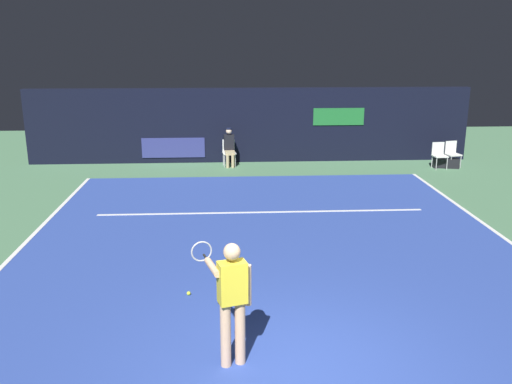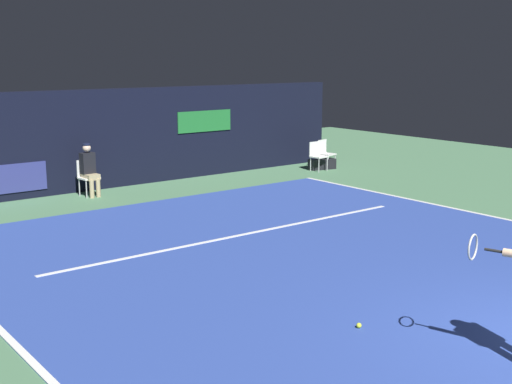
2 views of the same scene
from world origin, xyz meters
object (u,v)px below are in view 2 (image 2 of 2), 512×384
(courtside_chair_far, at_px, (325,152))
(tennis_ball, at_px, (359,325))
(line_judge_on_chair, at_px, (89,169))
(equipment_bag, at_px, (322,164))
(courtside_chair_near, at_px, (317,154))

(courtside_chair_far, bearing_deg, tennis_ball, -131.86)
(line_judge_on_chair, bearing_deg, courtside_chair_far, -3.89)
(tennis_ball, xyz_separation_m, equipment_bag, (8.15, 9.25, 0.11))
(tennis_ball, bearing_deg, courtside_chair_near, 49.39)
(courtside_chair_near, distance_m, equipment_bag, 0.46)
(line_judge_on_chair, height_order, equipment_bag, line_judge_on_chair)
(courtside_chair_near, bearing_deg, line_judge_on_chair, 174.13)
(courtside_chair_near, bearing_deg, courtside_chair_far, 21.17)
(line_judge_on_chair, distance_m, tennis_ball, 9.93)
(line_judge_on_chair, bearing_deg, tennis_ball, -94.53)
(courtside_chair_far, xyz_separation_m, equipment_bag, (-0.24, -0.12, -0.34))
(courtside_chair_near, height_order, tennis_ball, courtside_chair_near)
(line_judge_on_chair, relative_size, equipment_bag, 1.57)
(line_judge_on_chair, bearing_deg, courtside_chair_near, -5.87)
(line_judge_on_chair, xyz_separation_m, equipment_bag, (7.37, -0.63, -0.53))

